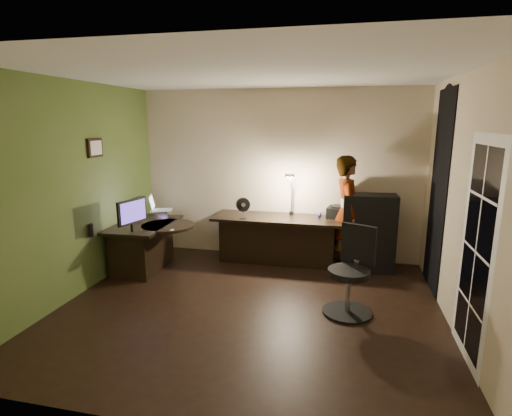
% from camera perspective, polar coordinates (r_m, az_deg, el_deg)
% --- Properties ---
extents(floor, '(4.50, 4.00, 0.01)m').
position_cam_1_polar(floor, '(4.95, -0.99, -14.11)').
color(floor, black).
rests_on(floor, ground).
extents(ceiling, '(4.50, 4.00, 0.01)m').
position_cam_1_polar(ceiling, '(4.47, -1.13, 18.82)').
color(ceiling, silver).
rests_on(ceiling, floor).
extents(wall_back, '(4.50, 0.01, 2.70)m').
position_cam_1_polar(wall_back, '(6.46, 3.16, 4.74)').
color(wall_back, '#CAB695').
rests_on(wall_back, floor).
extents(wall_front, '(4.50, 0.01, 2.70)m').
position_cam_1_polar(wall_front, '(2.67, -11.33, -6.45)').
color(wall_front, '#CAB695').
rests_on(wall_front, floor).
extents(wall_left, '(0.01, 4.00, 2.70)m').
position_cam_1_polar(wall_left, '(5.50, -24.57, 2.31)').
color(wall_left, '#CAB695').
rests_on(wall_left, floor).
extents(wall_right, '(0.01, 4.00, 2.70)m').
position_cam_1_polar(wall_right, '(4.55, 27.70, 0.15)').
color(wall_right, '#CAB695').
rests_on(wall_right, floor).
extents(green_wall_overlay, '(0.00, 4.00, 2.70)m').
position_cam_1_polar(green_wall_overlay, '(5.49, -24.44, 2.31)').
color(green_wall_overlay, '#4C632A').
rests_on(green_wall_overlay, floor).
extents(arched_doorway, '(0.01, 0.90, 2.60)m').
position_cam_1_polar(arched_doorway, '(5.66, 24.60, 2.05)').
color(arched_doorway, black).
rests_on(arched_doorway, floor).
extents(french_door, '(0.02, 0.92, 2.10)m').
position_cam_1_polar(french_door, '(4.11, 28.96, -5.52)').
color(french_door, white).
rests_on(french_door, floor).
extents(framed_picture, '(0.04, 0.30, 0.25)m').
position_cam_1_polar(framed_picture, '(5.79, -22.05, 7.97)').
color(framed_picture, black).
rests_on(framed_picture, wall_left).
extents(desk_left, '(0.80, 1.26, 0.71)m').
position_cam_1_polar(desk_left, '(6.25, -15.53, -5.29)').
color(desk_left, black).
rests_on(desk_left, floor).
extents(desk_right, '(1.98, 0.70, 0.74)m').
position_cam_1_polar(desk_right, '(6.29, 2.97, -4.59)').
color(desk_right, black).
rests_on(desk_right, floor).
extents(cabinet, '(0.79, 0.42, 1.15)m').
position_cam_1_polar(cabinet, '(6.17, 15.74, -3.41)').
color(cabinet, black).
rests_on(cabinet, floor).
extents(laptop_stand, '(0.26, 0.23, 0.09)m').
position_cam_1_polar(laptop_stand, '(6.61, -13.32, -0.74)').
color(laptop_stand, silver).
rests_on(laptop_stand, desk_left).
extents(laptop, '(0.44, 0.43, 0.24)m').
position_cam_1_polar(laptop, '(6.58, -13.39, 0.67)').
color(laptop, silver).
rests_on(laptop, laptop_stand).
extents(monitor, '(0.23, 0.53, 0.34)m').
position_cam_1_polar(monitor, '(5.70, -17.38, -1.77)').
color(monitor, black).
rests_on(monitor, desk_left).
extents(mouse, '(0.09, 0.10, 0.03)m').
position_cam_1_polar(mouse, '(5.68, -11.92, -3.13)').
color(mouse, silver).
rests_on(mouse, desk_left).
extents(phone, '(0.11, 0.16, 0.01)m').
position_cam_1_polar(phone, '(5.84, -14.22, -2.94)').
color(phone, black).
rests_on(phone, desk_left).
extents(pen, '(0.01, 0.13, 0.01)m').
position_cam_1_polar(pen, '(5.76, -17.69, -3.35)').
color(pen, black).
rests_on(pen, desk_left).
extents(speaker, '(0.08, 0.08, 0.17)m').
position_cam_1_polar(speaker, '(5.71, -22.53, -3.00)').
color(speaker, black).
rests_on(speaker, desk_left).
extents(notepad, '(0.18, 0.22, 0.01)m').
position_cam_1_polar(notepad, '(5.80, -18.98, -3.34)').
color(notepad, silver).
rests_on(notepad, desk_left).
extents(desk_fan, '(0.24, 0.19, 0.33)m').
position_cam_1_polar(desk_fan, '(6.07, -1.85, -0.03)').
color(desk_fan, black).
rests_on(desk_fan, desk_right).
extents(headphones, '(0.21, 0.13, 0.09)m').
position_cam_1_polar(headphones, '(6.24, 9.77, -0.98)').
color(headphones, '#19219F').
rests_on(headphones, desk_right).
extents(printer, '(0.47, 0.39, 0.19)m').
position_cam_1_polar(printer, '(6.27, 12.13, -0.58)').
color(printer, black).
rests_on(printer, desk_right).
extents(desk_lamp, '(0.18, 0.34, 0.74)m').
position_cam_1_polar(desk_lamp, '(6.29, 5.13, 2.25)').
color(desk_lamp, black).
rests_on(desk_lamp, desk_right).
extents(office_chair, '(0.76, 0.76, 1.02)m').
position_cam_1_polar(office_chair, '(4.74, 13.15, -8.90)').
color(office_chair, black).
rests_on(office_chair, floor).
extents(person, '(0.51, 0.68, 1.71)m').
position_cam_1_polar(person, '(6.13, 12.82, -0.65)').
color(person, '#D8A88C').
rests_on(person, floor).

